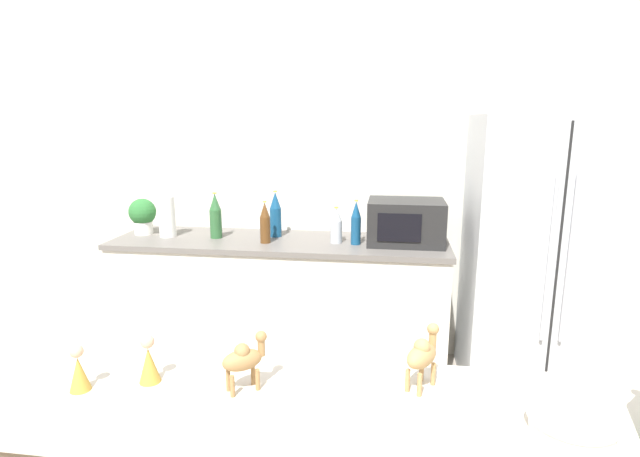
{
  "coord_description": "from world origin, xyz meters",
  "views": [
    {
      "loc": [
        0.19,
        -0.75,
        1.68
      ],
      "look_at": [
        -0.12,
        1.37,
        1.21
      ],
      "focal_mm": 28.0,
      "sensor_mm": 36.0,
      "label": 1
    }
  ],
  "objects_px": {
    "back_bottle_2": "(356,223)",
    "paper_towel_roll": "(167,217)",
    "back_bottle_4": "(336,226)",
    "back_bottle_3": "(216,216)",
    "camel_figurine": "(244,358)",
    "fruit_bowl": "(572,422)",
    "wise_man_figurine_purple": "(79,371)",
    "back_bottle_1": "(276,215)",
    "potted_plant": "(143,215)",
    "camel_figurine_second": "(423,354)",
    "wise_man_figurine_crimson": "(149,362)",
    "back_bottle_0": "(265,223)",
    "microwave": "(406,222)",
    "refrigerator": "(539,257)"
  },
  "relations": [
    {
      "from": "back_bottle_4",
      "to": "wise_man_figurine_purple",
      "type": "distance_m",
      "value": 2.1
    },
    {
      "from": "paper_towel_roll",
      "to": "camel_figurine",
      "type": "relative_size",
      "value": 1.8
    },
    {
      "from": "fruit_bowl",
      "to": "wise_man_figurine_crimson",
      "type": "relative_size",
      "value": 1.46
    },
    {
      "from": "back_bottle_4",
      "to": "back_bottle_3",
      "type": "bearing_deg",
      "value": 178.35
    },
    {
      "from": "back_bottle_0",
      "to": "back_bottle_1",
      "type": "bearing_deg",
      "value": 81.66
    },
    {
      "from": "fruit_bowl",
      "to": "back_bottle_3",
      "type": "bearing_deg",
      "value": 127.14
    },
    {
      "from": "potted_plant",
      "to": "back_bottle_0",
      "type": "xyz_separation_m",
      "value": [
        0.9,
        -0.12,
        -0.01
      ]
    },
    {
      "from": "refrigerator",
      "to": "potted_plant",
      "type": "relative_size",
      "value": 6.85
    },
    {
      "from": "potted_plant",
      "to": "wise_man_figurine_crimson",
      "type": "height_order",
      "value": "potted_plant"
    },
    {
      "from": "back_bottle_1",
      "to": "back_bottle_3",
      "type": "height_order",
      "value": "back_bottle_1"
    },
    {
      "from": "back_bottle_3",
      "to": "wise_man_figurine_purple",
      "type": "xyz_separation_m",
      "value": [
        0.38,
        -2.07,
        0.01
      ]
    },
    {
      "from": "camel_figurine",
      "to": "camel_figurine_second",
      "type": "distance_m",
      "value": 0.46
    },
    {
      "from": "wise_man_figurine_purple",
      "to": "camel_figurine_second",
      "type": "bearing_deg",
      "value": 9.13
    },
    {
      "from": "microwave",
      "to": "camel_figurine_second",
      "type": "bearing_deg",
      "value": -90.16
    },
    {
      "from": "fruit_bowl",
      "to": "wise_man_figurine_purple",
      "type": "xyz_separation_m",
      "value": [
        -1.19,
        0.0,
        0.03
      ]
    },
    {
      "from": "fruit_bowl",
      "to": "camel_figurine",
      "type": "bearing_deg",
      "value": 175.06
    },
    {
      "from": "wise_man_figurine_crimson",
      "to": "wise_man_figurine_purple",
      "type": "distance_m",
      "value": 0.17
    },
    {
      "from": "potted_plant",
      "to": "wise_man_figurine_crimson",
      "type": "bearing_deg",
      "value": -62.18
    },
    {
      "from": "paper_towel_roll",
      "to": "microwave",
      "type": "bearing_deg",
      "value": 1.38
    },
    {
      "from": "back_bottle_0",
      "to": "potted_plant",
      "type": "bearing_deg",
      "value": 172.16
    },
    {
      "from": "back_bottle_0",
      "to": "fruit_bowl",
      "type": "bearing_deg",
      "value": -58.67
    },
    {
      "from": "camel_figurine_second",
      "to": "back_bottle_1",
      "type": "bearing_deg",
      "value": 113.06
    },
    {
      "from": "back_bottle_2",
      "to": "back_bottle_4",
      "type": "relative_size",
      "value": 1.21
    },
    {
      "from": "back_bottle_1",
      "to": "camel_figurine_second",
      "type": "height_order",
      "value": "back_bottle_1"
    },
    {
      "from": "back_bottle_4",
      "to": "paper_towel_roll",
      "type": "bearing_deg",
      "value": 179.24
    },
    {
      "from": "refrigerator",
      "to": "back_bottle_2",
      "type": "relative_size",
      "value": 5.94
    },
    {
      "from": "wise_man_figurine_crimson",
      "to": "back_bottle_2",
      "type": "bearing_deg",
      "value": 78.37
    },
    {
      "from": "paper_towel_roll",
      "to": "wise_man_figurine_crimson",
      "type": "xyz_separation_m",
      "value": [
        0.88,
        -2.0,
        0.02
      ]
    },
    {
      "from": "potted_plant",
      "to": "back_bottle_0",
      "type": "height_order",
      "value": "back_bottle_0"
    },
    {
      "from": "camel_figurine_second",
      "to": "paper_towel_roll",
      "type": "bearing_deg",
      "value": 129.61
    },
    {
      "from": "back_bottle_1",
      "to": "back_bottle_2",
      "type": "xyz_separation_m",
      "value": [
        0.55,
        -0.14,
        -0.01
      ]
    },
    {
      "from": "microwave",
      "to": "wise_man_figurine_purple",
      "type": "height_order",
      "value": "microwave"
    },
    {
      "from": "paper_towel_roll",
      "to": "wise_man_figurine_purple",
      "type": "height_order",
      "value": "paper_towel_roll"
    },
    {
      "from": "microwave",
      "to": "camel_figurine",
      "type": "xyz_separation_m",
      "value": [
        -0.46,
        -2.04,
        0.05
      ]
    },
    {
      "from": "paper_towel_roll",
      "to": "microwave",
      "type": "relative_size",
      "value": 0.57
    },
    {
      "from": "back_bottle_0",
      "to": "camel_figurine_second",
      "type": "height_order",
      "value": "back_bottle_0"
    },
    {
      "from": "back_bottle_0",
      "to": "microwave",
      "type": "bearing_deg",
      "value": 7.49
    },
    {
      "from": "back_bottle_0",
      "to": "wise_man_figurine_purple",
      "type": "relative_size",
      "value": 2.18
    },
    {
      "from": "camel_figurine_second",
      "to": "camel_figurine",
      "type": "bearing_deg",
      "value": -170.17
    },
    {
      "from": "paper_towel_roll",
      "to": "back_bottle_0",
      "type": "bearing_deg",
      "value": -6.44
    },
    {
      "from": "back_bottle_2",
      "to": "paper_towel_roll",
      "type": "bearing_deg",
      "value": 178.43
    },
    {
      "from": "potted_plant",
      "to": "microwave",
      "type": "height_order",
      "value": "microwave"
    },
    {
      "from": "potted_plant",
      "to": "camel_figurine_second",
      "type": "distance_m",
      "value": 2.66
    },
    {
      "from": "fruit_bowl",
      "to": "wise_man_figurine_crimson",
      "type": "bearing_deg",
      "value": 176.15
    },
    {
      "from": "back_bottle_0",
      "to": "camel_figurine",
      "type": "height_order",
      "value": "back_bottle_0"
    },
    {
      "from": "refrigerator",
      "to": "paper_towel_roll",
      "type": "bearing_deg",
      "value": 179.1
    },
    {
      "from": "paper_towel_roll",
      "to": "back_bottle_1",
      "type": "height_order",
      "value": "back_bottle_1"
    },
    {
      "from": "back_bottle_0",
      "to": "camel_figurine",
      "type": "xyz_separation_m",
      "value": [
        0.44,
        -1.92,
        0.06
      ]
    },
    {
      "from": "paper_towel_roll",
      "to": "microwave",
      "type": "xyz_separation_m",
      "value": [
        1.6,
        0.04,
        0.0
      ]
    },
    {
      "from": "potted_plant",
      "to": "wise_man_figurine_purple",
      "type": "distance_m",
      "value": 2.3
    }
  ]
}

